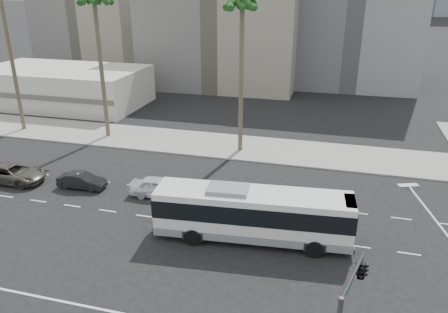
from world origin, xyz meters
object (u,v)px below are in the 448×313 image
(traffic_signal, at_px, (359,276))
(palm_near, at_px, (242,5))
(car_c, at_px, (13,173))
(palm_mid, at_px, (94,0))
(car_b, at_px, (82,181))
(car_a, at_px, (159,187))
(city_bus, at_px, (253,213))

(traffic_signal, bearing_deg, palm_near, 128.10)
(traffic_signal, xyz_separation_m, palm_near, (-10.52, 24.64, 8.96))
(car_c, distance_m, palm_near, 24.64)
(traffic_signal, bearing_deg, car_c, 170.40)
(palm_near, distance_m, palm_mid, 15.04)
(car_b, bearing_deg, car_c, 92.40)
(car_a, xyz_separation_m, palm_mid, (-11.10, 11.80, 13.37))
(traffic_signal, relative_size, palm_near, 0.39)
(palm_near, relative_size, palm_mid, 0.98)
(city_bus, height_order, palm_mid, palm_mid)
(car_a, relative_size, traffic_signal, 0.78)
(car_a, distance_m, traffic_signal, 20.11)
(car_a, xyz_separation_m, car_c, (-13.06, -0.77, -0.02))
(car_a, relative_size, palm_mid, 0.30)
(car_b, relative_size, traffic_signal, 0.67)
(car_c, xyz_separation_m, palm_near, (16.99, 12.06, 13.15))
(car_a, height_order, car_c, car_a)
(car_c, height_order, palm_mid, palm_mid)
(car_b, relative_size, car_c, 0.71)
(car_b, height_order, palm_near, palm_near)
(car_b, bearing_deg, car_a, -89.26)
(car_a, distance_m, car_b, 6.77)
(city_bus, distance_m, traffic_signal, 11.46)
(palm_mid, bearing_deg, car_c, -98.90)
(car_c, bearing_deg, car_a, -87.80)
(city_bus, bearing_deg, palm_near, 100.88)
(palm_near, bearing_deg, city_bus, -74.05)
(car_b, bearing_deg, city_bus, -106.11)
(traffic_signal, xyz_separation_m, palm_mid, (-25.55, 25.15, 9.20))
(car_b, bearing_deg, palm_mid, 17.89)
(car_a, distance_m, palm_mid, 21.00)
(city_bus, xyz_separation_m, car_b, (-15.10, 3.85, -1.26))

